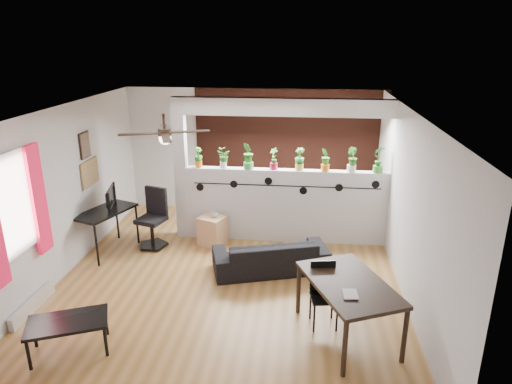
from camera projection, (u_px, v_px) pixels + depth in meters
name	position (u px, v px, depth m)	size (l,w,h in m)	color
room_shell	(228.00, 199.00, 6.74)	(6.30, 7.10, 2.90)	brown
partition_wall	(286.00, 205.00, 8.27)	(3.60, 0.18, 1.35)	#BCBCC1
ceiling_header	(288.00, 107.00, 7.70)	(3.60, 0.18, 0.30)	silver
pier_column	(181.00, 169.00, 8.26)	(0.22, 0.20, 2.60)	#BCBCC1
brick_panel	(289.00, 153.00, 9.45)	(3.90, 0.05, 2.60)	brown
vine_decal	(286.00, 186.00, 8.05)	(3.31, 0.01, 0.30)	black
window_assembly	(14.00, 208.00, 5.80)	(0.09, 1.30, 1.55)	white
baseboard_heater	(33.00, 305.00, 6.26)	(0.08, 1.00, 0.18)	beige
corkboard	(90.00, 173.00, 7.88)	(0.03, 0.60, 0.45)	olive
framed_art	(85.00, 145.00, 7.67)	(0.03, 0.34, 0.44)	#8C7259
ceiling_fan	(165.00, 135.00, 6.21)	(1.19, 1.19, 0.43)	black
potted_plant_0	(198.00, 157.00, 8.15)	(0.22, 0.23, 0.37)	orange
potted_plant_1	(223.00, 158.00, 8.11)	(0.18, 0.14, 0.36)	white
potted_plant_2	(248.00, 155.00, 8.04)	(0.25, 0.29, 0.48)	green
potted_plant_3	(274.00, 158.00, 8.01)	(0.25, 0.24, 0.39)	#B81D42
potted_plant_4	(300.00, 158.00, 7.96)	(0.25, 0.22, 0.40)	gold
potted_plant_5	(326.00, 159.00, 7.92)	(0.17, 0.21, 0.41)	orange
potted_plant_6	(352.00, 159.00, 7.87)	(0.27, 0.28, 0.43)	white
potted_plant_7	(379.00, 159.00, 7.82)	(0.32, 0.30, 0.47)	#419235
sofa	(271.00, 256.00, 7.30)	(1.73, 0.68, 0.51)	black
cube_shelf	(213.00, 231.00, 8.22)	(0.43, 0.39, 0.53)	tan
cup	(215.00, 215.00, 8.11)	(0.12, 0.12, 0.09)	gray
computer_desk	(106.00, 214.00, 7.81)	(0.89, 1.19, 0.77)	black
monitor	(108.00, 202.00, 7.89)	(0.06, 0.36, 0.20)	black
office_chair	(153.00, 222.00, 8.09)	(0.55, 0.55, 1.05)	black
dining_table	(349.00, 288.00, 5.56)	(1.32, 1.60, 0.76)	black
book	(343.00, 294.00, 5.26)	(0.17, 0.23, 0.02)	gray
folding_chair	(323.00, 288.00, 5.89)	(0.40, 0.40, 0.86)	black
coffee_table	(67.00, 324.00, 5.36)	(1.03, 0.82, 0.42)	black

